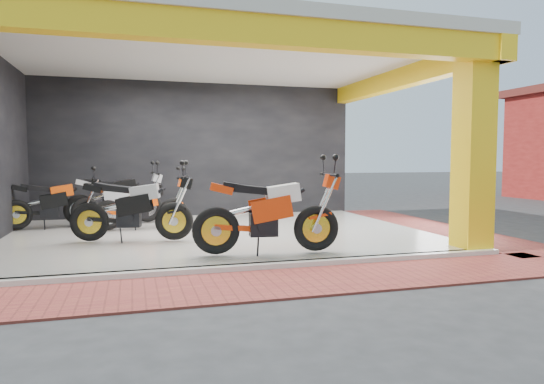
% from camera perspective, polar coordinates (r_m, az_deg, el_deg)
% --- Properties ---
extents(ground, '(80.00, 80.00, 0.00)m').
position_cam_1_polar(ground, '(7.85, -3.62, -7.58)').
color(ground, '#2D2D30').
rests_on(ground, ground).
extents(showroom_floor, '(8.00, 6.00, 0.10)m').
position_cam_1_polar(showroom_floor, '(9.78, -6.18, -5.00)').
color(showroom_floor, white).
rests_on(showroom_floor, ground).
extents(showroom_ceiling, '(8.40, 6.40, 0.20)m').
position_cam_1_polar(showroom_ceiling, '(9.87, -6.34, 15.82)').
color(showroom_ceiling, beige).
rests_on(showroom_ceiling, corner_column).
extents(back_wall, '(8.20, 0.20, 3.50)m').
position_cam_1_polar(back_wall, '(12.72, -8.67, 4.74)').
color(back_wall, black).
rests_on(back_wall, ground).
extents(corner_column, '(0.50, 0.50, 3.50)m').
position_cam_1_polar(corner_column, '(8.66, 22.61, 4.85)').
color(corner_column, yellow).
rests_on(corner_column, ground).
extents(header_beam_front, '(8.40, 0.30, 0.40)m').
position_cam_1_polar(header_beam_front, '(6.94, -1.85, 18.39)').
color(header_beam_front, yellow).
rests_on(header_beam_front, corner_column).
extents(header_beam_right, '(0.30, 6.40, 0.40)m').
position_cam_1_polar(header_beam_right, '(11.20, 14.81, 12.73)').
color(header_beam_right, yellow).
rests_on(header_beam_right, corner_column).
extents(floor_kerb, '(8.00, 0.20, 0.10)m').
position_cam_1_polar(floor_kerb, '(6.87, -1.75, -8.83)').
color(floor_kerb, white).
rests_on(floor_kerb, ground).
extents(paver_front, '(9.00, 1.40, 0.03)m').
position_cam_1_polar(paver_front, '(6.15, 0.09, -10.70)').
color(paver_front, '#993D32').
rests_on(paver_front, ground).
extents(paver_right, '(1.40, 7.00, 0.03)m').
position_cam_1_polar(paver_right, '(11.61, 17.92, -3.92)').
color(paver_right, '#993D32').
rests_on(paver_right, ground).
extents(moto_hero, '(2.49, 1.15, 1.47)m').
position_cam_1_polar(moto_hero, '(7.57, 5.24, -1.64)').
color(moto_hero, red).
rests_on(moto_hero, showroom_floor).
extents(moto_row_a, '(2.38, 1.27, 1.38)m').
position_cam_1_polar(moto_row_a, '(8.73, -11.47, -1.25)').
color(moto_row_a, black).
rests_on(moto_row_a, showroom_floor).
extents(moto_row_b, '(2.10, 0.96, 1.24)m').
position_cam_1_polar(moto_row_b, '(10.47, -11.54, -0.75)').
color(moto_row_b, '#FC4D0A').
rests_on(moto_row_b, showroom_floor).
extents(moto_row_c, '(2.11, 0.97, 1.25)m').
position_cam_1_polar(moto_row_c, '(11.06, -21.07, -0.69)').
color(moto_row_c, black).
rests_on(moto_row_c, showroom_floor).
extents(moto_row_d, '(2.30, 1.10, 1.35)m').
position_cam_1_polar(moto_row_d, '(11.37, -14.46, -0.15)').
color(moto_row_d, '#B1B4B9').
rests_on(moto_row_d, showroom_floor).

